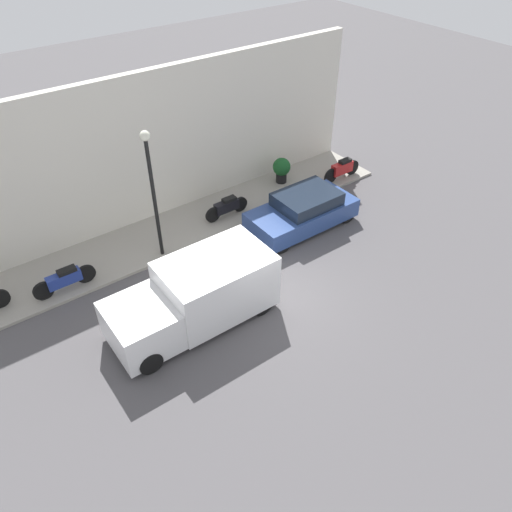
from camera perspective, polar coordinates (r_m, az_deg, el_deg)
The scene contains 10 objects.
ground_plane at distance 15.29m, azimuth 0.66°, elevation -4.84°, with size 60.00×60.00×0.00m, color #514F51.
sidewalk at distance 18.30m, azimuth -7.99°, elevation 3.34°, with size 2.54×16.58×0.10m.
building_facade at distance 18.09m, azimuth -11.02°, elevation 12.20°, with size 0.30×16.58×5.33m.
parked_car at distance 18.00m, azimuth 5.38°, elevation 5.16°, with size 1.82×3.99×1.31m.
delivery_van at distance 14.07m, azimuth -7.04°, elevation -4.56°, with size 2.00×4.77×1.88m.
motorcycle_blue at distance 16.23m, azimuth -21.04°, elevation -2.49°, with size 0.30×1.93×0.76m.
motorcycle_black at distance 18.41m, azimuth -3.35°, elevation 5.64°, with size 0.30×1.78×0.75m.
motorcycle_red at distance 21.04m, azimuth 9.82°, elevation 9.80°, with size 0.30×1.86×0.83m.
streetlamp at distance 15.54m, azimuth -11.85°, elevation 8.44°, with size 0.31×0.31×4.41m.
potted_plant at distance 20.46m, azimuth 2.94°, elevation 9.94°, with size 0.72×0.72×1.05m.
Camera 1 is at (-8.83, 6.70, 10.54)m, focal length 35.00 mm.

